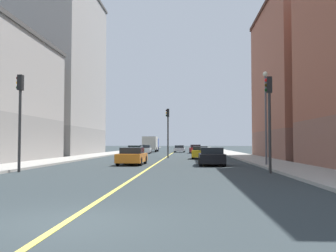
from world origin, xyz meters
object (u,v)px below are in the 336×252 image
(building_left_mid, at_px, (311,81))
(car_orange, at_px, (132,156))
(traffic_light_right_near, at_px, (20,109))
(car_black, at_px, (211,157))
(street_lamp_left_near, at_px, (266,107))
(car_silver, at_px, (180,149))
(car_red, at_px, (195,149))
(car_white, at_px, (145,149))
(car_yellow, at_px, (200,153))
(box_truck, at_px, (151,144))
(car_green, at_px, (135,151))
(building_right_midblock, at_px, (57,71))
(traffic_light_median_far, at_px, (168,126))
(traffic_light_left_near, at_px, (269,110))

(building_left_mid, distance_m, car_orange, 23.38)
(traffic_light_right_near, height_order, car_black, traffic_light_right_near)
(street_lamp_left_near, relative_size, car_silver, 1.63)
(car_red, relative_size, car_silver, 1.06)
(traffic_light_right_near, distance_m, car_white, 38.00)
(car_red, bearing_deg, car_yellow, -89.63)
(car_silver, bearing_deg, box_truck, 156.62)
(car_black, height_order, car_green, car_green)
(car_silver, bearing_deg, car_black, -85.21)
(car_orange, bearing_deg, traffic_light_right_near, -125.74)
(building_left_mid, relative_size, street_lamp_left_near, 2.59)
(building_right_midblock, bearing_deg, box_truck, 56.18)
(building_left_mid, xyz_separation_m, car_black, (-11.77, -13.54, -7.88))
(car_orange, bearing_deg, box_truck, 93.73)
(building_right_midblock, bearing_deg, building_left_mid, -17.92)
(street_lamp_left_near, bearing_deg, car_green, 119.91)
(building_right_midblock, height_order, car_white, building_right_midblock)
(traffic_light_median_far, bearing_deg, car_silver, 88.37)
(traffic_light_median_far, distance_m, car_green, 8.95)
(traffic_light_median_far, bearing_deg, building_right_midblock, 147.55)
(building_left_mid, height_order, traffic_light_right_near, building_left_mid)
(car_black, xyz_separation_m, car_orange, (-6.07, 0.66, -0.02))
(box_truck, bearing_deg, car_silver, -23.38)
(car_silver, distance_m, box_truck, 6.02)
(traffic_light_median_far, relative_size, car_silver, 1.34)
(car_red, bearing_deg, street_lamp_left_near, -82.59)
(car_white, bearing_deg, box_truck, 91.06)
(street_lamp_left_near, xyz_separation_m, car_white, (-12.36, 31.92, -3.57))
(car_yellow, distance_m, box_truck, 30.88)
(car_orange, bearing_deg, building_left_mid, 35.82)
(car_white, bearing_deg, building_left_mid, -40.41)
(traffic_light_right_near, xyz_separation_m, car_yellow, (11.10, 18.67, -3.03))
(street_lamp_left_near, bearing_deg, building_right_midblock, 134.11)
(building_right_midblock, bearing_deg, car_orange, -58.30)
(car_red, xyz_separation_m, car_orange, (-5.50, -32.03, -0.02))
(car_black, distance_m, car_yellow, 11.75)
(car_yellow, bearing_deg, traffic_light_left_near, -80.14)
(building_left_mid, xyz_separation_m, traffic_light_left_near, (-8.96, -20.47, -5.01))
(building_right_midblock, height_order, box_truck, building_right_midblock)
(traffic_light_right_near, distance_m, car_black, 13.79)
(building_right_midblock, distance_m, car_green, 16.67)
(car_red, bearing_deg, traffic_light_median_far, -100.14)
(street_lamp_left_near, bearing_deg, car_black, 164.00)
(traffic_light_right_near, distance_m, car_green, 27.82)
(building_left_mid, relative_size, car_yellow, 4.29)
(street_lamp_left_near, bearing_deg, car_red, 97.41)
(car_red, relative_size, car_orange, 1.00)
(traffic_light_median_far, bearing_deg, car_yellow, -26.22)
(car_orange, bearing_deg, street_lamp_left_near, -10.07)
(traffic_light_right_near, distance_m, street_lamp_left_near, 16.44)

